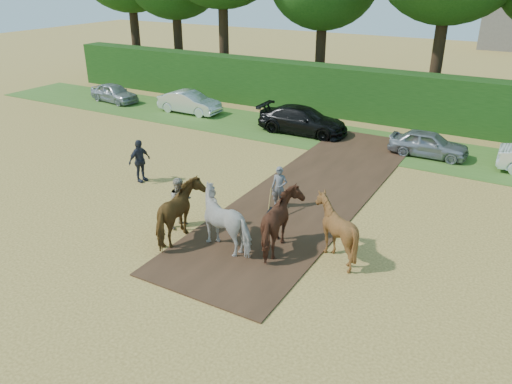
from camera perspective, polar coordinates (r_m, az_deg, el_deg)
The scene contains 8 objects.
ground at distance 16.07m, azimuth -8.59°, elevation -7.60°, with size 120.00×120.00×0.00m, color gold.
earth_strip at distance 20.74m, azimuth 6.65°, elevation 0.21°, with size 4.50×17.00×0.05m, color #472D1C.
grass_verge at distance 27.37m, azimuth 9.69°, elevation 5.99°, with size 50.00×5.00×0.03m, color #38601E.
hedgerow at distance 31.10m, azimuth 12.90°, elevation 10.76°, with size 46.00×1.60×3.00m, color #14380F.
spectator_near at distance 17.63m, azimuth -8.64°, elevation -1.20°, with size 0.89×0.69×1.84m, color beige.
spectator_far at distance 21.78m, azimuth -13.16°, elevation 3.48°, with size 1.09×0.45×1.86m, color #242831.
plough_team at distance 16.07m, azimuth 0.06°, elevation -3.26°, with size 6.62×5.40×1.98m.
parked_cars at distance 26.47m, azimuth 13.48°, elevation 6.57°, with size 36.26×2.83×1.46m.
Camera 1 is at (8.78, -10.53, 8.38)m, focal length 35.00 mm.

